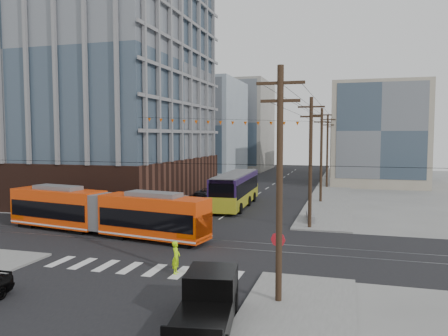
# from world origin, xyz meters

# --- Properties ---
(ground) EXTENTS (160.00, 160.00, 0.00)m
(ground) POSITION_xyz_m (0.00, 0.00, 0.00)
(ground) COLOR slate
(office_building) EXTENTS (30.00, 25.00, 28.60)m
(office_building) POSITION_xyz_m (-22.00, 23.00, 14.30)
(office_building) COLOR #381E16
(office_building) RESTS_ON ground
(bg_bldg_nw_near) EXTENTS (18.00, 16.00, 18.00)m
(bg_bldg_nw_near) POSITION_xyz_m (-17.00, 52.00, 9.00)
(bg_bldg_nw_near) COLOR #8C99A5
(bg_bldg_nw_near) RESTS_ON ground
(bg_bldg_ne_near) EXTENTS (14.00, 14.00, 16.00)m
(bg_bldg_ne_near) POSITION_xyz_m (16.00, 48.00, 8.00)
(bg_bldg_ne_near) COLOR gray
(bg_bldg_ne_near) RESTS_ON ground
(bg_bldg_nw_far) EXTENTS (16.00, 18.00, 20.00)m
(bg_bldg_nw_far) POSITION_xyz_m (-14.00, 72.00, 10.00)
(bg_bldg_nw_far) COLOR gray
(bg_bldg_nw_far) RESTS_ON ground
(bg_bldg_ne_far) EXTENTS (16.00, 16.00, 14.00)m
(bg_bldg_ne_far) POSITION_xyz_m (18.00, 68.00, 7.00)
(bg_bldg_ne_far) COLOR #8C99A5
(bg_bldg_ne_far) RESTS_ON ground
(utility_pole_near) EXTENTS (0.30, 0.30, 11.00)m
(utility_pole_near) POSITION_xyz_m (8.50, -6.00, 5.50)
(utility_pole_near) COLOR black
(utility_pole_near) RESTS_ON ground
(utility_pole_far) EXTENTS (0.30, 0.30, 11.00)m
(utility_pole_far) POSITION_xyz_m (8.50, 56.00, 5.50)
(utility_pole_far) COLOR black
(utility_pole_far) RESTS_ON ground
(streetcar) EXTENTS (18.36, 5.60, 3.51)m
(streetcar) POSITION_xyz_m (-7.10, 4.47, 1.75)
(streetcar) COLOR #E33B07
(streetcar) RESTS_ON ground
(city_bus) EXTENTS (3.49, 13.49, 3.79)m
(city_bus) POSITION_xyz_m (-0.40, 20.61, 1.89)
(city_bus) COLOR #241240
(city_bus) RESTS_ON ground
(pickup_truck) EXTENTS (3.01, 6.16, 2.00)m
(pickup_truck) POSITION_xyz_m (6.15, -9.75, 1.00)
(pickup_truck) COLOR black
(pickup_truck) RESTS_ON ground
(parked_car_silver) EXTENTS (1.90, 4.43, 1.42)m
(parked_car_silver) POSITION_xyz_m (-5.64, 15.99, 0.71)
(parked_car_silver) COLOR #B1B1B1
(parked_car_silver) RESTS_ON ground
(parked_car_white) EXTENTS (3.89, 5.33, 1.43)m
(parked_car_white) POSITION_xyz_m (-5.60, 17.91, 0.72)
(parked_car_white) COLOR silver
(parked_car_white) RESTS_ON ground
(parked_car_grey) EXTENTS (3.30, 5.00, 1.28)m
(parked_car_grey) POSITION_xyz_m (-5.08, 25.97, 0.64)
(parked_car_grey) COLOR #41424B
(parked_car_grey) RESTS_ON ground
(pedestrian) EXTENTS (0.54, 0.74, 1.87)m
(pedestrian) POSITION_xyz_m (2.23, -3.22, 0.94)
(pedestrian) COLOR #BBFE0C
(pedestrian) RESTS_ON ground
(stop_sign) EXTENTS (0.91, 0.91, 2.61)m
(stop_sign) POSITION_xyz_m (8.07, -3.44, 1.30)
(stop_sign) COLOR red
(stop_sign) RESTS_ON ground
(jersey_barrier) EXTENTS (1.42, 4.03, 0.79)m
(jersey_barrier) POSITION_xyz_m (8.30, 14.15, 0.39)
(jersey_barrier) COLOR gray
(jersey_barrier) RESTS_ON ground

